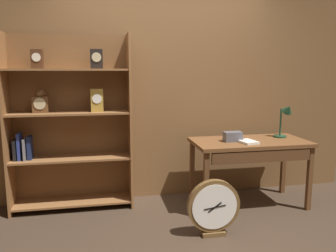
# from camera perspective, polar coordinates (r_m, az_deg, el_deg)

# --- Properties ---
(ground_plane) EXTENTS (10.00, 10.00, 0.00)m
(ground_plane) POSITION_cam_1_polar(r_m,az_deg,el_deg) (3.15, 4.28, -20.03)
(ground_plane) COLOR #3D2D21
(back_wood_panel) EXTENTS (4.80, 0.05, 2.60)m
(back_wood_panel) POSITION_cam_1_polar(r_m,az_deg,el_deg) (4.10, -0.66, 5.98)
(back_wood_panel) COLOR brown
(back_wood_panel) RESTS_ON ground
(bookshelf) EXTENTS (1.32, 0.34, 1.93)m
(bookshelf) POSITION_cam_1_polar(r_m,az_deg,el_deg) (3.89, -16.33, 0.30)
(bookshelf) COLOR brown
(bookshelf) RESTS_ON ground
(workbench) EXTENTS (1.29, 0.65, 0.76)m
(workbench) POSITION_cam_1_polar(r_m,az_deg,el_deg) (3.94, 13.66, -3.70)
(workbench) COLOR brown
(workbench) RESTS_ON ground
(desk_lamp) EXTENTS (0.19, 0.20, 0.41)m
(desk_lamp) POSITION_cam_1_polar(r_m,az_deg,el_deg) (4.19, 19.08, 1.44)
(desk_lamp) COLOR #1E472D
(desk_lamp) RESTS_ON workbench
(toolbox_small) EXTENTS (0.20, 0.12, 0.11)m
(toolbox_small) POSITION_cam_1_polar(r_m,az_deg,el_deg) (3.85, 10.80, -1.75)
(toolbox_small) COLOR #595960
(toolbox_small) RESTS_ON workbench
(open_repair_manual) EXTENTS (0.20, 0.25, 0.02)m
(open_repair_manual) POSITION_cam_1_polar(r_m,az_deg,el_deg) (3.81, 13.20, -2.58)
(open_repair_manual) COLOR silver
(open_repair_manual) RESTS_ON workbench
(round_clock_large) EXTENTS (0.50, 0.11, 0.54)m
(round_clock_large) POSITION_cam_1_polar(r_m,az_deg,el_deg) (3.29, 7.65, -13.36)
(round_clock_large) COLOR brown
(round_clock_large) RESTS_ON ground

